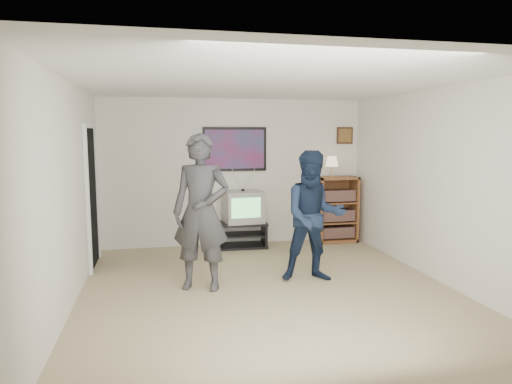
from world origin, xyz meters
name	(u,v)px	position (x,y,z in m)	size (l,w,h in m)	color
room_shell	(263,186)	(0.00, 0.35, 1.25)	(4.51, 5.00, 2.51)	#827652
media_stand	(241,235)	(0.06, 2.23, 0.21)	(0.88, 0.51, 0.43)	black
crt_television	(243,207)	(0.10, 2.23, 0.69)	(0.63, 0.53, 0.53)	gray
bookshelf	(336,209)	(1.79, 2.28, 0.58)	(0.71, 0.40, 1.16)	#572E1A
table_lamp	(332,167)	(1.68, 2.27, 1.34)	(0.23, 0.23, 0.36)	#F9F3BC
person_tall	(201,212)	(-0.79, 0.27, 0.96)	(0.70, 0.46, 1.92)	#333336
person_short	(314,216)	(0.67, 0.29, 0.85)	(0.83, 0.64, 1.70)	#131E35
controller_left	(199,197)	(-0.80, 0.49, 1.12)	(0.04, 0.12, 0.04)	white
controller_right	(310,192)	(0.69, 0.51, 1.14)	(0.03, 0.11, 0.03)	white
poster	(235,149)	(0.00, 2.48, 1.65)	(1.10, 0.03, 0.75)	black
air_vent	(202,131)	(-0.55, 2.48, 1.95)	(0.28, 0.02, 0.14)	white
small_picture	(345,136)	(2.00, 2.48, 1.88)	(0.30, 0.03, 0.30)	black
doorway	(91,198)	(-2.23, 1.60, 1.00)	(0.03, 0.85, 2.00)	black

